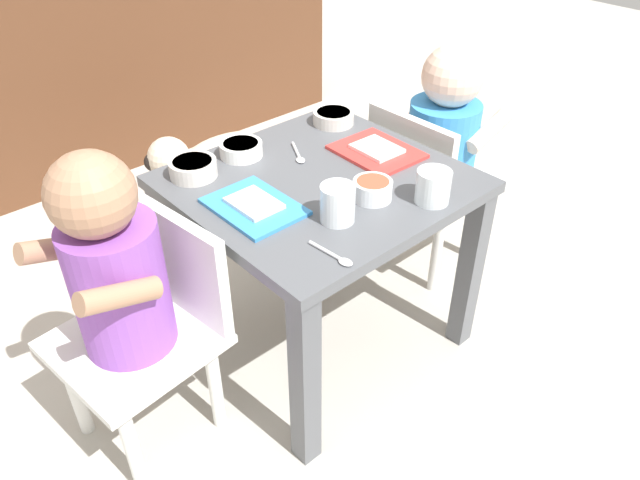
# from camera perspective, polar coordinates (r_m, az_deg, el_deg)

# --- Properties ---
(ground_plane) EXTENTS (7.00, 7.00, 0.00)m
(ground_plane) POSITION_cam_1_polar(r_m,az_deg,el_deg) (1.56, 0.00, -8.78)
(ground_plane) COLOR #B2ADA3
(kitchen_cabinet_back) EXTENTS (1.99, 0.33, 0.95)m
(kitchen_cabinet_back) POSITION_cam_1_polar(r_m,az_deg,el_deg) (2.30, -22.52, 17.54)
(kitchen_cabinet_back) COLOR #56331E
(kitchen_cabinet_back) RESTS_ON ground
(dining_table) EXTENTS (0.56, 0.54, 0.45)m
(dining_table) POSITION_cam_1_polar(r_m,az_deg,el_deg) (1.33, 0.00, 2.69)
(dining_table) COLOR #515459
(dining_table) RESTS_ON ground
(seated_child_left) EXTENTS (0.31, 0.31, 0.66)m
(seated_child_left) POSITION_cam_1_polar(r_m,az_deg,el_deg) (1.14, -17.91, -3.41)
(seated_child_left) COLOR silver
(seated_child_left) RESTS_ON ground
(seated_child_right) EXTENTS (0.28, 0.28, 0.63)m
(seated_child_right) POSITION_cam_1_polar(r_m,az_deg,el_deg) (1.62, 11.17, 9.38)
(seated_child_right) COLOR silver
(seated_child_right) RESTS_ON ground
(dog) EXTENTS (0.46, 0.30, 0.32)m
(dog) POSITION_cam_1_polar(r_m,az_deg,el_deg) (1.87, -8.34, 7.11)
(dog) COLOR beige
(dog) RESTS_ON ground
(food_tray_left) EXTENTS (0.14, 0.19, 0.02)m
(food_tray_left) POSITION_cam_1_polar(r_m,az_deg,el_deg) (1.19, -6.24, 3.25)
(food_tray_left) COLOR #388CD8
(food_tray_left) RESTS_ON dining_table
(food_tray_right) EXTENTS (0.16, 0.19, 0.02)m
(food_tray_right) POSITION_cam_1_polar(r_m,az_deg,el_deg) (1.39, 5.23, 8.32)
(food_tray_right) COLOR red
(food_tray_right) RESTS_ON dining_table
(water_cup_left) EXTENTS (0.07, 0.07, 0.07)m
(water_cup_left) POSITION_cam_1_polar(r_m,az_deg,el_deg) (1.22, 10.48, 4.76)
(water_cup_left) COLOR white
(water_cup_left) RESTS_ON dining_table
(water_cup_right) EXTENTS (0.07, 0.07, 0.07)m
(water_cup_right) POSITION_cam_1_polar(r_m,az_deg,el_deg) (1.14, 1.64, 3.25)
(water_cup_right) COLOR white
(water_cup_right) RESTS_ON dining_table
(veggie_bowl_far) EXTENTS (0.10, 0.10, 0.04)m
(veggie_bowl_far) POSITION_cam_1_polar(r_m,az_deg,el_deg) (1.31, -11.76, 6.62)
(veggie_bowl_far) COLOR silver
(veggie_bowl_far) RESTS_ON dining_table
(veggie_bowl_near) EXTENTS (0.10, 0.10, 0.03)m
(veggie_bowl_near) POSITION_cam_1_polar(r_m,az_deg,el_deg) (1.52, 1.26, 11.40)
(veggie_bowl_near) COLOR silver
(veggie_bowl_near) RESTS_ON dining_table
(cereal_bowl_left_side) EXTENTS (0.10, 0.10, 0.03)m
(cereal_bowl_left_side) POSITION_cam_1_polar(r_m,az_deg,el_deg) (1.38, -7.38, 8.44)
(cereal_bowl_left_side) COLOR white
(cereal_bowl_left_side) RESTS_ON dining_table
(cereal_bowl_right_side) EXTENTS (0.08, 0.08, 0.04)m
(cereal_bowl_right_side) POSITION_cam_1_polar(r_m,az_deg,el_deg) (1.21, 4.92, 4.76)
(cereal_bowl_right_side) COLOR white
(cereal_bowl_right_side) RESTS_ON dining_table
(spoon_by_left_tray) EXTENTS (0.06, 0.09, 0.01)m
(spoon_by_left_tray) POSITION_cam_1_polar(r_m,az_deg,el_deg) (1.37, -2.05, 7.94)
(spoon_by_left_tray) COLOR silver
(spoon_by_left_tray) RESTS_ON dining_table
(spoon_by_right_tray) EXTENTS (0.02, 0.10, 0.01)m
(spoon_by_right_tray) POSITION_cam_1_polar(r_m,az_deg,el_deg) (1.06, 1.38, -1.50)
(spoon_by_right_tray) COLOR silver
(spoon_by_right_tray) RESTS_ON dining_table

